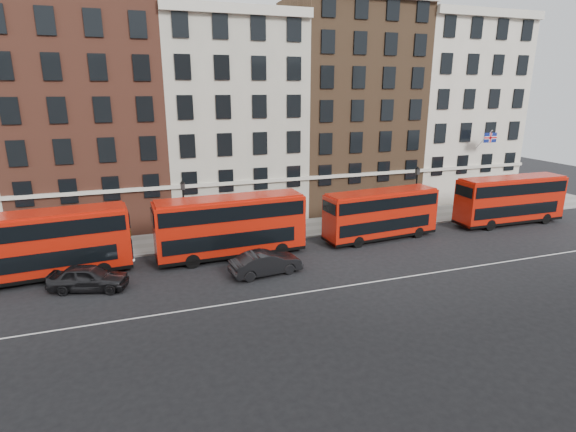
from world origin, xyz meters
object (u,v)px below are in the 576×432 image
object	(u,v)px
bus_a	(41,244)
car_front	(266,263)
bus_b	(230,225)
car_rear	(88,278)
bus_c	(381,214)
traffic_light	(508,192)
bus_d	(510,199)

from	to	relation	value
bus_a	car_front	distance (m)	14.88
bus_b	car_rear	world-z (taller)	bus_b
bus_c	traffic_light	world-z (taller)	bus_c
bus_a	bus_b	distance (m)	12.66
car_rear	car_front	distance (m)	11.39
car_front	traffic_light	world-z (taller)	traffic_light
bus_b	traffic_light	distance (m)	28.75
bus_a	bus_c	size ratio (longest dim) A/B	1.10
bus_c	car_front	world-z (taller)	bus_c
bus_a	bus_d	xyz separation A→B (m)	(39.14, 0.00, -0.06)
car_front	bus_c	bearing A→B (deg)	-77.67
bus_d	car_rear	bearing A→B (deg)	-175.19
bus_c	bus_d	bearing A→B (deg)	-5.20
traffic_light	bus_d	bearing A→B (deg)	-131.46
car_front	bus_b	bearing A→B (deg)	13.55
bus_c	car_rear	distance (m)	22.76
car_rear	bus_a	bearing A→B (deg)	62.44
bus_c	bus_b	bearing A→B (deg)	174.78
bus_c	car_rear	size ratio (longest dim) A/B	2.11
traffic_light	bus_a	bearing A→B (deg)	-176.60
bus_b	traffic_light	xyz separation A→B (m)	(28.65, 2.45, -0.06)
bus_b	bus_d	distance (m)	26.48
bus_a	bus_d	world-z (taller)	bus_a
bus_c	car_front	size ratio (longest dim) A/B	2.06
bus_c	car_front	distance (m)	12.02
bus_a	car_front	xyz separation A→B (m)	(14.22, -4.05, -1.66)
bus_b	car_rear	bearing A→B (deg)	-166.23
bus_c	traffic_light	size ratio (longest dim) A/B	3.11
car_rear	bus_b	bearing A→B (deg)	-57.83
bus_a	traffic_light	world-z (taller)	bus_a
car_front	traffic_light	xyz separation A→B (m)	(27.09, 6.50, 1.63)
bus_b	bus_d	xyz separation A→B (m)	(26.48, 0.00, -0.09)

